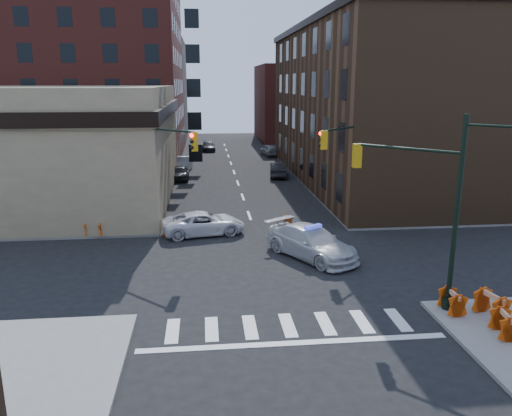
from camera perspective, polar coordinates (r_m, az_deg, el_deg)
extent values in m
plane|color=black|center=(26.38, 1.21, -6.48)|extent=(140.00, 140.00, 0.00)
cube|color=gray|center=(61.29, -24.88, 4.19)|extent=(34.00, 54.50, 0.15)
cube|color=gray|center=(63.59, 18.44, 5.10)|extent=(34.00, 54.50, 0.15)
cube|color=#9D8C67|center=(43.54, -24.69, 6.55)|extent=(22.00, 22.00, 9.00)
cube|color=maroon|center=(66.35, -20.14, 15.67)|extent=(25.00, 25.00, 24.00)
cube|color=#4D331E|center=(49.73, 13.21, 11.15)|extent=(14.00, 34.00, 14.00)
cube|color=#51443C|center=(87.45, -14.81, 12.86)|extent=(20.00, 18.00, 16.00)
cube|color=maroon|center=(84.31, 5.88, 11.85)|extent=(16.00, 16.00, 12.00)
cylinder|color=black|center=(21.35, 21.93, -0.85)|extent=(0.20, 0.20, 8.00)
cylinder|color=black|center=(22.55, 21.04, -10.10)|extent=(0.44, 0.44, 0.50)
cylinder|color=black|center=(21.62, 16.84, 6.52)|extent=(3.27, 3.27, 0.12)
cube|color=#BF8C0C|center=(22.63, 11.47, 5.88)|extent=(0.35, 0.35, 1.05)
sphere|color=#FF0C05|center=(22.77, 11.77, 6.80)|extent=(0.22, 0.22, 0.22)
sphere|color=black|center=(22.82, 11.73, 5.98)|extent=(0.22, 0.22, 0.22)
sphere|color=black|center=(22.86, 11.69, 5.16)|extent=(0.22, 0.22, 0.22)
cylinder|color=black|center=(20.47, 26.08, 8.40)|extent=(1.91, 1.91, 0.10)
cylinder|color=black|center=(31.43, -12.65, 4.39)|extent=(0.20, 0.20, 8.00)
cylinder|color=black|center=(32.26, -12.29, -2.19)|extent=(0.44, 0.44, 0.50)
cylinder|color=black|center=(29.39, -10.14, 8.77)|extent=(3.27, 3.27, 0.12)
cube|color=#BF8C0C|center=(27.79, -7.02, 7.55)|extent=(0.35, 0.35, 1.05)
sphere|color=#FF0C05|center=(27.60, -7.38, 8.22)|extent=(0.22, 0.22, 0.22)
sphere|color=black|center=(27.64, -7.36, 7.54)|extent=(0.22, 0.22, 0.22)
sphere|color=black|center=(27.68, -7.33, 6.87)|extent=(0.22, 0.22, 0.22)
cylinder|color=black|center=(32.75, 11.78, 4.82)|extent=(0.20, 0.20, 8.00)
cylinder|color=black|center=(33.55, 11.46, -1.51)|extent=(0.44, 0.44, 0.50)
cylinder|color=black|center=(30.48, 10.03, 8.96)|extent=(3.27, 3.27, 0.12)
cube|color=#BF8C0C|center=(28.59, 7.77, 7.71)|extent=(0.35, 0.35, 1.05)
sphere|color=#FF0C05|center=(28.67, 7.41, 8.44)|extent=(0.22, 0.22, 0.22)
sphere|color=black|center=(28.70, 7.39, 7.79)|extent=(0.22, 0.22, 0.22)
sphere|color=black|center=(28.74, 7.37, 7.13)|extent=(0.22, 0.22, 0.22)
cylinder|color=black|center=(52.19, 5.87, 5.44)|extent=(0.24, 0.24, 2.60)
sphere|color=brown|center=(51.92, 5.93, 7.68)|extent=(3.00, 3.00, 3.00)
cylinder|color=black|center=(59.96, 4.32, 6.60)|extent=(0.24, 0.24, 2.60)
sphere|color=brown|center=(59.73, 4.35, 8.55)|extent=(3.00, 3.00, 3.00)
imported|color=silver|center=(27.35, 6.37, -3.94)|extent=(5.05, 6.20, 1.69)
imported|color=silver|center=(31.48, -5.99, -1.74)|extent=(5.49, 3.30, 1.43)
imported|color=black|center=(49.55, -8.65, 3.99)|extent=(1.64, 4.04, 1.37)
imported|color=gray|center=(54.12, -8.44, 4.97)|extent=(2.20, 4.96, 1.58)
imported|color=black|center=(70.38, -5.46, 7.03)|extent=(1.92, 4.44, 1.27)
imported|color=black|center=(50.58, 2.52, 4.40)|extent=(2.07, 4.62, 1.47)
imported|color=gray|center=(65.42, 1.67, 6.66)|extent=(2.32, 4.64, 1.52)
imported|color=black|center=(34.19, -11.46, -0.13)|extent=(0.64, 0.42, 1.75)
imported|color=black|center=(35.61, -19.34, -0.12)|extent=(0.97, 0.84, 1.71)
imported|color=#202430|center=(35.04, -22.17, -0.35)|extent=(1.26, 1.00, 2.00)
cylinder|color=orange|center=(32.02, 3.62, -1.81)|extent=(0.68, 0.68, 1.00)
cylinder|color=#D6500A|center=(31.45, -10.08, -2.39)|extent=(0.61, 0.61, 0.91)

